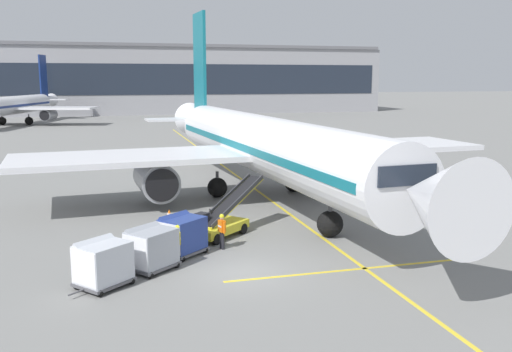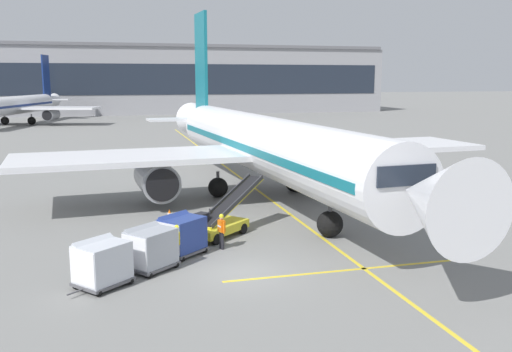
% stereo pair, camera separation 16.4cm
% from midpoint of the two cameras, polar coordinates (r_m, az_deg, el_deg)
% --- Properties ---
extents(ground_plane, '(600.00, 600.00, 0.00)m').
position_cam_midpoint_polar(ground_plane, '(23.95, -1.38, -9.94)').
color(ground_plane, slate).
extents(parked_airplane, '(33.03, 42.91, 14.35)m').
position_cam_midpoint_polar(parked_airplane, '(38.27, 0.69, 3.22)').
color(parked_airplane, white).
rests_on(parked_airplane, ground).
extents(belt_loader, '(4.84, 4.52, 2.82)m').
position_cam_midpoint_polar(belt_loader, '(29.24, -3.44, -4.54)').
color(belt_loader, gold).
rests_on(belt_loader, ground).
extents(baggage_cart_lead, '(2.60, 2.51, 1.91)m').
position_cam_midpoint_polar(baggage_cart_lead, '(26.29, -7.52, -5.92)').
color(baggage_cart_lead, '#515156').
rests_on(baggage_cart_lead, ground).
extents(baggage_cart_second, '(2.60, 2.51, 1.91)m').
position_cam_midpoint_polar(baggage_cart_second, '(24.45, -10.65, -7.23)').
color(baggage_cart_second, '#515156').
rests_on(baggage_cart_second, ground).
extents(baggage_cart_third, '(2.60, 2.51, 1.91)m').
position_cam_midpoint_polar(baggage_cart_third, '(22.98, -15.41, -8.54)').
color(baggage_cart_third, '#515156').
rests_on(baggage_cart_third, ground).
extents(ground_crew_by_loader, '(0.32, 0.56, 1.74)m').
position_cam_midpoint_polar(ground_crew_by_loader, '(25.19, -7.89, -6.63)').
color(ground_crew_by_loader, '#333847').
rests_on(ground_crew_by_loader, ground).
extents(ground_crew_by_carts, '(0.57, 0.27, 1.74)m').
position_cam_midpoint_polar(ground_crew_by_carts, '(26.19, -8.93, -6.01)').
color(ground_crew_by_carts, '#514C42').
rests_on(ground_crew_by_carts, ground).
extents(ground_crew_marshaller, '(0.46, 0.43, 1.74)m').
position_cam_midpoint_polar(ground_crew_marshaller, '(27.37, -8.31, -5.30)').
color(ground_crew_marshaller, black).
rests_on(ground_crew_marshaller, ground).
extents(ground_crew_wingwalker, '(0.34, 0.55, 1.74)m').
position_cam_midpoint_polar(ground_crew_wingwalker, '(26.94, -3.39, -5.46)').
color(ground_crew_wingwalker, black).
rests_on(ground_crew_wingwalker, ground).
extents(safety_cone_engine_keepout, '(0.56, 0.56, 0.64)m').
position_cam_midpoint_polar(safety_cone_engine_keepout, '(32.90, -8.74, -3.95)').
color(safety_cone_engine_keepout, black).
rests_on(safety_cone_engine_keepout, ground).
extents(apron_guidance_line_lead_in, '(0.20, 110.00, 0.01)m').
position_cam_midpoint_polar(apron_guidance_line_lead_in, '(38.25, 1.48, -2.35)').
color(apron_guidance_line_lead_in, yellow).
rests_on(apron_guidance_line_lead_in, ground).
extents(apron_guidance_line_stop_bar, '(12.00, 0.20, 0.01)m').
position_cam_midpoint_polar(apron_guidance_line_stop_bar, '(24.81, 10.61, -9.39)').
color(apron_guidance_line_stop_bar, yellow).
rests_on(apron_guidance_line_stop_bar, ground).
extents(terminal_building, '(133.23, 15.66, 16.07)m').
position_cam_midpoint_polar(terminal_building, '(136.54, -14.87, 9.55)').
color(terminal_building, '#939399').
rests_on(terminal_building, ground).
extents(distant_airplane, '(29.59, 37.08, 12.96)m').
position_cam_midpoint_polar(distant_airplane, '(108.13, -23.46, 6.64)').
color(distant_airplane, white).
rests_on(distant_airplane, ground).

